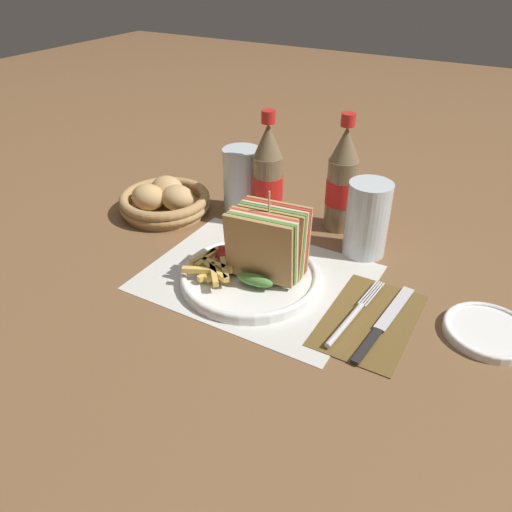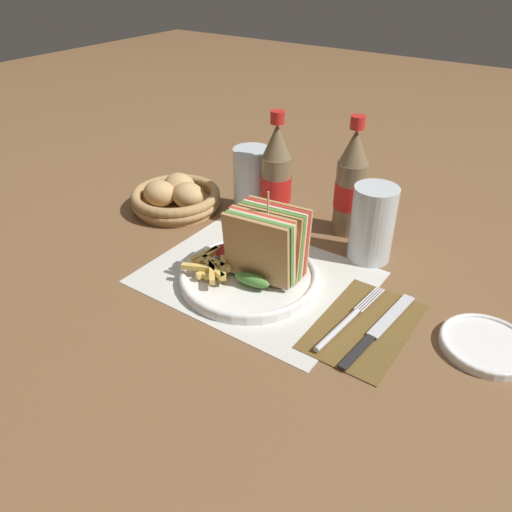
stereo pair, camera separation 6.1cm
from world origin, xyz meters
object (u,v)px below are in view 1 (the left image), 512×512
object	(u,v)px
coke_bottle_far	(342,182)
glass_near	(367,219)
plate_main	(250,277)
side_saucer	(488,331)
coke_bottle_near	(268,178)
club_sandwich	(266,244)
knife	(384,323)
fork	(351,318)
glass_far	(242,186)
bread_basket	(165,200)

from	to	relation	value
coke_bottle_far	glass_near	size ratio (longest dim) A/B	1.66
plate_main	side_saucer	world-z (taller)	plate_main
coke_bottle_far	plate_main	bearing A→B (deg)	-102.71
coke_bottle_near	coke_bottle_far	bearing A→B (deg)	22.69
plate_main	coke_bottle_far	world-z (taller)	coke_bottle_far
plate_main	coke_bottle_near	xyz separation A→B (m)	(-0.07, 0.20, 0.09)
glass_near	side_saucer	bearing A→B (deg)	-28.30
coke_bottle_near	side_saucer	xyz separation A→B (m)	(0.44, -0.14, -0.09)
club_sandwich	knife	world-z (taller)	club_sandwich
fork	coke_bottle_far	size ratio (longest dim) A/B	0.82
plate_main	knife	size ratio (longest dim) A/B	1.13
fork	glass_near	xyz separation A→B (m)	(-0.05, 0.20, 0.06)
knife	glass_near	world-z (taller)	glass_near
coke_bottle_far	glass_far	bearing A→B (deg)	-169.38
fork	coke_bottle_near	size ratio (longest dim) A/B	0.82
plate_main	club_sandwich	size ratio (longest dim) A/B	1.57
knife	bread_basket	xyz separation A→B (m)	(-0.51, 0.13, 0.02)
coke_bottle_near	glass_near	size ratio (longest dim) A/B	1.66
club_sandwich	glass_far	bearing A→B (deg)	129.89
side_saucer	plate_main	bearing A→B (deg)	-171.15
knife	coke_bottle_near	xyz separation A→B (m)	(-0.31, 0.19, 0.09)
plate_main	side_saucer	distance (m)	0.37
coke_bottle_far	club_sandwich	bearing A→B (deg)	-98.29
knife	glass_far	size ratio (longest dim) A/B	1.50
coke_bottle_near	side_saucer	bearing A→B (deg)	-17.30
coke_bottle_near	side_saucer	world-z (taller)	coke_bottle_near
club_sandwich	glass_far	size ratio (longest dim) A/B	1.08
plate_main	side_saucer	size ratio (longest dim) A/B	1.83
plate_main	club_sandwich	bearing A→B (deg)	32.58
glass_near	bread_basket	bearing A→B (deg)	-172.72
fork	side_saucer	size ratio (longest dim) A/B	1.46
knife	glass_near	distance (m)	0.22
coke_bottle_far	glass_near	world-z (taller)	coke_bottle_far
club_sandwich	side_saucer	bearing A→B (deg)	7.12
club_sandwich	coke_bottle_near	xyz separation A→B (m)	(-0.10, 0.18, 0.02)
coke_bottle_far	bread_basket	world-z (taller)	coke_bottle_far
plate_main	glass_far	world-z (taller)	glass_far
plate_main	fork	distance (m)	0.19
coke_bottle_near	glass_near	xyz separation A→B (m)	(0.21, -0.01, -0.03)
glass_near	side_saucer	world-z (taller)	glass_near
plate_main	coke_bottle_near	bearing A→B (deg)	110.97
coke_bottle_near	coke_bottle_far	size ratio (longest dim) A/B	1.00
glass_near	fork	bearing A→B (deg)	-75.42
plate_main	glass_far	distance (m)	0.26
club_sandwich	fork	xyz separation A→B (m)	(0.16, -0.03, -0.07)
knife	coke_bottle_near	distance (m)	0.37
glass_far	coke_bottle_far	bearing A→B (deg)	10.62
glass_far	side_saucer	bearing A→B (deg)	-16.87
knife	side_saucer	xyz separation A→B (m)	(0.14, 0.06, 0.00)
fork	knife	xyz separation A→B (m)	(0.05, 0.02, -0.00)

